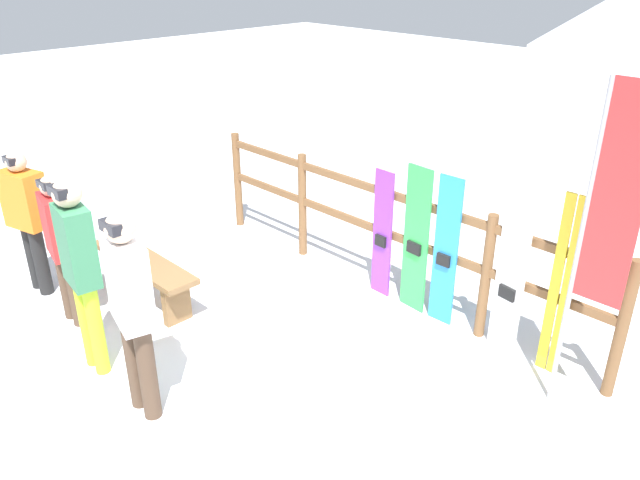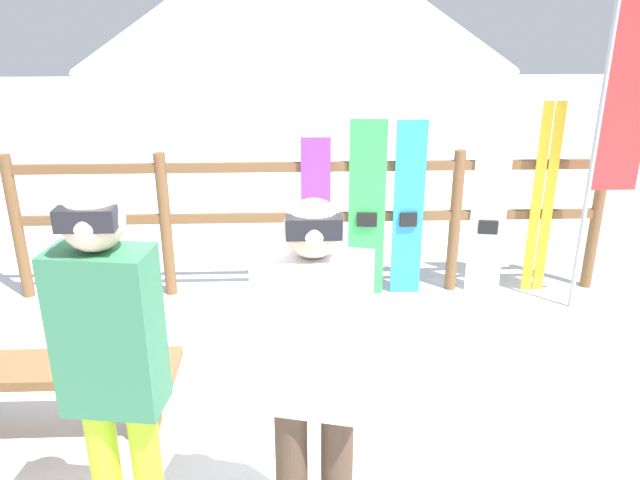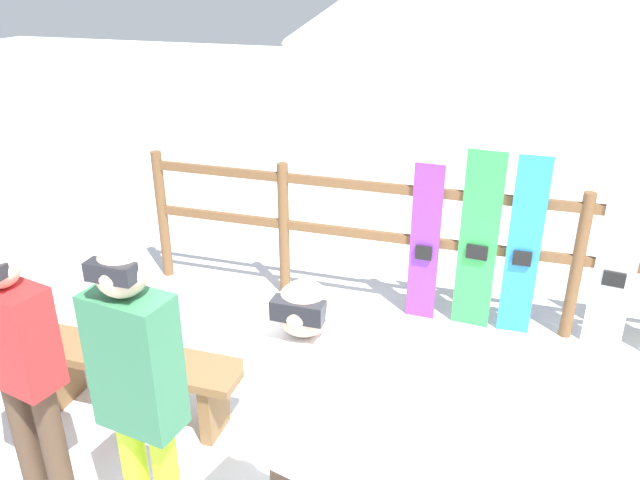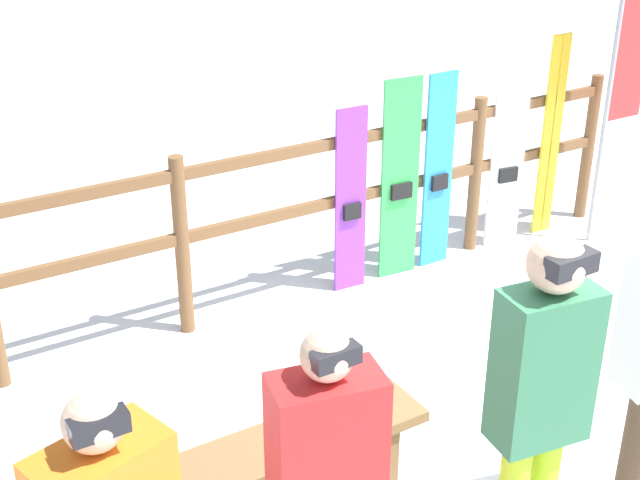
% 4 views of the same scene
% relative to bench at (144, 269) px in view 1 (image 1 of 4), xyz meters
% --- Properties ---
extents(ground_plane, '(40.00, 40.00, 0.00)m').
position_rel_bench_xyz_m(ground_plane, '(1.61, -0.21, -0.37)').
color(ground_plane, white).
extents(fence, '(5.13, 0.10, 1.28)m').
position_rel_bench_xyz_m(fence, '(1.61, 1.96, 0.37)').
color(fence, brown).
rests_on(fence, ground).
extents(bench, '(1.55, 0.36, 0.50)m').
position_rel_bench_xyz_m(bench, '(0.00, 0.00, 0.00)').
color(bench, brown).
rests_on(bench, ground).
extents(person_red, '(0.47, 0.32, 1.56)m').
position_rel_bench_xyz_m(person_red, '(-0.17, -0.72, 0.52)').
color(person_red, '#4C3828').
rests_on(person_red, ground).
extents(person_white, '(0.49, 0.35, 1.75)m').
position_rel_bench_xyz_m(person_white, '(1.54, -0.93, 0.65)').
color(person_white, '#4C3828').
rests_on(person_white, ground).
extents(person_plaid_green, '(0.42, 0.27, 1.80)m').
position_rel_bench_xyz_m(person_plaid_green, '(0.72, -0.94, 0.70)').
color(person_plaid_green, '#B7D826').
rests_on(person_plaid_green, ground).
extents(person_orange, '(0.51, 0.37, 1.59)m').
position_rel_bench_xyz_m(person_orange, '(-1.03, -0.70, 0.53)').
color(person_orange, black).
rests_on(person_orange, ground).
extents(snowboard_purple, '(0.25, 0.06, 1.41)m').
position_rel_bench_xyz_m(snowboard_purple, '(1.64, 1.90, 0.33)').
color(snowboard_purple, purple).
rests_on(snowboard_purple, ground).
extents(snowboard_green, '(0.31, 0.07, 1.56)m').
position_rel_bench_xyz_m(snowboard_green, '(2.08, 1.91, 0.40)').
color(snowboard_green, green).
rests_on(snowboard_green, ground).
extents(snowboard_blue, '(0.26, 0.06, 1.55)m').
position_rel_bench_xyz_m(snowboard_blue, '(2.44, 1.91, 0.40)').
color(snowboard_blue, '#288CE0').
rests_on(snowboard_blue, ground).
extents(snowboard_white, '(0.30, 0.09, 1.37)m').
position_rel_bench_xyz_m(snowboard_white, '(3.14, 1.90, 0.31)').
color(snowboard_white, white).
rests_on(snowboard_white, ground).
extents(ski_pair_yellow, '(0.20, 0.02, 1.69)m').
position_rel_bench_xyz_m(ski_pair_yellow, '(3.60, 1.91, 0.47)').
color(ski_pair_yellow, yellow).
rests_on(ski_pair_yellow, ground).
extents(rental_flag, '(0.40, 0.04, 2.69)m').
position_rel_bench_xyz_m(rental_flag, '(3.93, 1.56, 1.29)').
color(rental_flag, '#99999E').
rests_on(rental_flag, ground).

